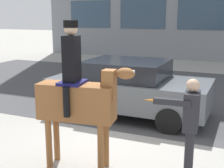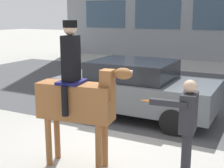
{
  "view_description": "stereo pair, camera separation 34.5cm",
  "coord_description": "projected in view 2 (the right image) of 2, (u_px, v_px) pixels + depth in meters",
  "views": [
    {
      "loc": [
        2.52,
        -5.8,
        2.66
      ],
      "look_at": [
        0.33,
        -0.8,
        1.44
      ],
      "focal_mm": 50.0,
      "sensor_mm": 36.0,
      "label": 1
    },
    {
      "loc": [
        2.83,
        -5.65,
        2.66
      ],
      "look_at": [
        0.33,
        -0.8,
        1.44
      ],
      "focal_mm": 50.0,
      "sensor_mm": 36.0,
      "label": 2
    }
  ],
  "objects": [
    {
      "name": "pedestrian_bystander",
      "position": [
        187.0,
        126.0,
        4.69
      ],
      "size": [
        0.82,
        0.48,
        1.73
      ],
      "rotation": [
        0.0,
        0.0,
        -3.06
      ],
      "color": "#232328",
      "rests_on": "ground_plane"
    },
    {
      "name": "street_car_near_lane",
      "position": [
        136.0,
        87.0,
        8.27
      ],
      "size": [
        4.15,
        2.03,
        1.48
      ],
      "color": "#51565B",
      "rests_on": "ground_plane"
    },
    {
      "name": "ground_plane",
      "position": [
        115.0,
        140.0,
        6.75
      ],
      "size": [
        80.0,
        80.0,
        0.0
      ],
      "primitive_type": "plane",
      "color": "#9E9B93"
    },
    {
      "name": "road_surface",
      "position": [
        176.0,
        92.0,
        10.87
      ],
      "size": [
        20.47,
        8.5,
        0.01
      ],
      "color": "#444447",
      "rests_on": "ground_plane"
    },
    {
      "name": "mounted_horse_lead",
      "position": [
        77.0,
        96.0,
        5.34
      ],
      "size": [
        1.76,
        0.64,
        2.57
      ],
      "rotation": [
        0.0,
        0.0,
        0.14
      ],
      "color": "brown",
      "rests_on": "ground_plane"
    }
  ]
}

